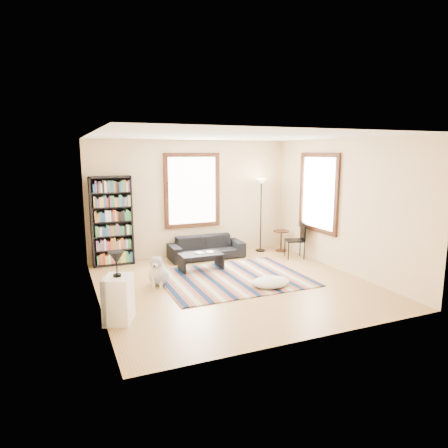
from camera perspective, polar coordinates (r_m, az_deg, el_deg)
name	(u,v)px	position (r m, az deg, el deg)	size (l,w,h in m)	color
floor	(234,287)	(7.79, 1.45, -8.95)	(5.00, 5.00, 0.10)	tan
ceiling	(235,133)	(7.37, 1.56, 12.86)	(5.00, 5.00, 0.10)	white
wall_back	(191,198)	(9.81, -4.69, 3.67)	(5.00, 0.10, 2.80)	beige
wall_front	(316,239)	(5.27, 13.07, -2.17)	(5.00, 0.10, 2.80)	beige
wall_left	(91,222)	(6.81, -18.42, 0.32)	(0.10, 5.00, 2.80)	beige
wall_right	(344,206)	(8.81, 16.80, 2.54)	(0.10, 5.00, 2.80)	beige
window_back	(192,190)	(9.71, -4.56, 4.80)	(1.20, 0.06, 1.60)	white
window_right	(319,193)	(9.36, 13.36, 4.36)	(0.06, 1.20, 1.60)	white
rug	(233,278)	(8.12, 1.30, -7.71)	(2.85, 2.28, 0.02)	#0C203C
sofa	(206,247)	(9.60, -2.53, -3.34)	(1.79, 0.70, 0.52)	black
bookshelf	(112,221)	(9.21, -15.75, 0.39)	(0.90, 0.30, 2.00)	black
coffee_table	(201,262)	(8.67, -3.32, -5.39)	(0.90, 0.50, 0.36)	black
book_a	(196,254)	(8.59, -3.96, -4.24)	(0.21, 0.16, 0.02)	beige
book_b	(207,252)	(8.72, -2.51, -4.02)	(0.15, 0.21, 0.02)	beige
floor_cushion	(271,282)	(7.66, 6.70, -8.25)	(0.74, 0.56, 0.19)	beige
floor_lamp	(261,215)	(10.18, 5.28, 1.23)	(0.30, 0.30, 1.86)	black
side_table	(281,241)	(10.35, 8.16, -2.40)	(0.40, 0.40, 0.54)	#3F230F
folding_chair	(295,240)	(9.71, 10.06, -2.32)	(0.42, 0.40, 0.86)	black
white_cabinet	(118,299)	(6.25, -14.86, -10.33)	(0.38, 0.50, 0.70)	white
table_lamp	(117,264)	(6.08, -15.09, -5.56)	(0.24, 0.24, 0.38)	black
dog	(159,269)	(7.76, -9.31, -6.43)	(0.44, 0.61, 0.61)	beige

